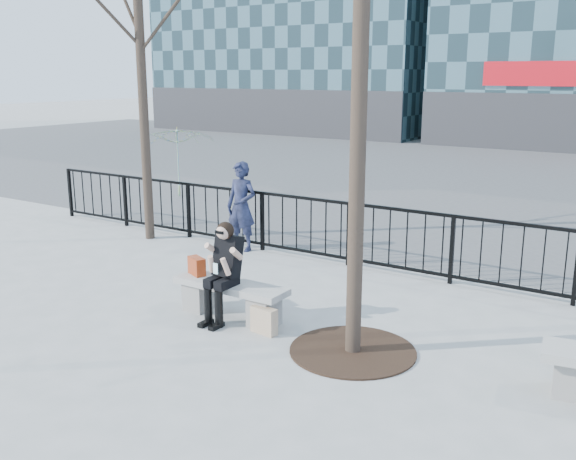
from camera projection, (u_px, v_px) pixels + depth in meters
The scene contains 10 objects.
ground at pixel (231, 317), 8.67m from camera, with size 120.00×120.00×0.00m, color gray.
street_surface at pixel (515, 174), 20.89m from camera, with size 60.00×23.00×0.01m, color #474747.
railing at pixel (338, 232), 10.99m from camera, with size 14.00×0.06×1.10m.
tree_grate at pixel (353, 351), 7.58m from camera, with size 1.50×1.50×0.02m, color black.
bench_main at pixel (231, 296), 8.60m from camera, with size 1.65×0.46×0.49m.
seated_woman at pixel (222, 273), 8.39m from camera, with size 0.50×0.64×1.34m.
handbag at pixel (197, 266), 8.86m from camera, with size 0.30×0.14×0.25m, color #983112.
shopping_bag at pixel (264, 321), 8.09m from camera, with size 0.36×0.13×0.34m, color beige.
standing_man at pixel (241, 206), 11.78m from camera, with size 0.60×0.40×1.65m, color black.
vendor_umbrella at pixel (177, 162), 16.92m from camera, with size 2.02×2.06×1.85m, color yellow.
Camera 1 is at (5.09, -6.41, 3.20)m, focal length 40.00 mm.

